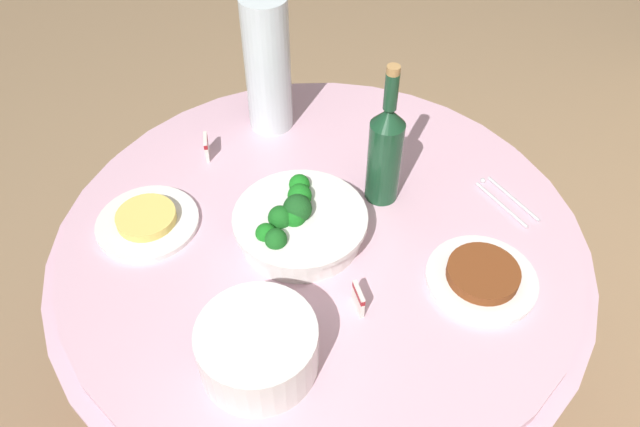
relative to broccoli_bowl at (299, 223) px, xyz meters
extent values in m
plane|color=#9E7F5B|center=(-0.03, 0.04, -0.78)|extent=(6.00, 6.00, 0.00)
cylinder|color=maroon|center=(-0.03, 0.04, -0.43)|extent=(1.01, 1.01, 0.69)
cylinder|color=#E0B2C6|center=(-0.03, 0.04, -0.08)|extent=(1.16, 1.16, 0.02)
cylinder|color=#E0B2C6|center=(-0.03, 0.04, -0.05)|extent=(1.10, 1.10, 0.03)
cylinder|color=white|center=(0.00, 0.00, -0.01)|extent=(0.26, 0.26, 0.05)
cylinder|color=white|center=(0.00, 0.00, 0.02)|extent=(0.28, 0.28, 0.01)
sphere|color=#19741E|center=(0.01, -0.01, 0.03)|extent=(0.05, 0.05, 0.05)
sphere|color=#19531E|center=(0.00, 0.00, 0.04)|extent=(0.06, 0.06, 0.06)
sphere|color=#19601E|center=(0.08, -0.02, 0.03)|extent=(0.04, 0.04, 0.04)
sphere|color=#197A1E|center=(0.07, -0.05, 0.03)|extent=(0.04, 0.04, 0.04)
sphere|color=#19661E|center=(0.02, -0.03, 0.03)|extent=(0.05, 0.05, 0.05)
sphere|color=#19791E|center=(-0.04, -0.01, 0.04)|extent=(0.05, 0.05, 0.05)
sphere|color=#197E1E|center=(-0.08, -0.02, 0.03)|extent=(0.05, 0.05, 0.05)
cylinder|color=white|center=(0.31, 0.02, -0.03)|extent=(0.21, 0.21, 0.01)
cylinder|color=white|center=(0.31, 0.02, -0.02)|extent=(0.21, 0.21, 0.01)
cylinder|color=white|center=(0.31, 0.02, -0.01)|extent=(0.21, 0.21, 0.01)
cylinder|color=white|center=(0.31, 0.02, 0.00)|extent=(0.21, 0.21, 0.01)
cylinder|color=white|center=(0.31, 0.02, 0.01)|extent=(0.21, 0.21, 0.01)
cylinder|color=white|center=(0.31, 0.02, 0.02)|extent=(0.21, 0.21, 0.01)
cylinder|color=white|center=(0.31, 0.02, 0.03)|extent=(0.21, 0.21, 0.01)
cylinder|color=white|center=(0.31, 0.02, 0.04)|extent=(0.21, 0.21, 0.01)
cylinder|color=white|center=(0.31, 0.02, 0.05)|extent=(0.21, 0.21, 0.01)
cylinder|color=white|center=(0.31, 0.02, 0.06)|extent=(0.21, 0.21, 0.01)
cylinder|color=#184327|center=(-0.17, 0.14, 0.06)|extent=(0.07, 0.07, 0.20)
cone|color=#184327|center=(-0.17, 0.14, 0.18)|extent=(0.07, 0.07, 0.04)
cylinder|color=#184327|center=(-0.17, 0.14, 0.24)|extent=(0.03, 0.03, 0.08)
cylinder|color=#B2844C|center=(-0.17, 0.14, 0.29)|extent=(0.03, 0.03, 0.02)
cylinder|color=silver|center=(-0.35, -0.18, 0.13)|extent=(0.11, 0.11, 0.34)
sphere|color=#E5B26B|center=(-0.33, -0.18, 0.00)|extent=(0.06, 0.06, 0.06)
sphere|color=#E5B26B|center=(-0.36, -0.16, 0.00)|extent=(0.06, 0.06, 0.06)
sphere|color=#E5B26B|center=(-0.36, -0.20, 0.00)|extent=(0.06, 0.06, 0.06)
sphere|color=#72C64C|center=(-0.33, -0.17, 0.05)|extent=(0.06, 0.06, 0.06)
sphere|color=#72C64C|center=(-0.37, -0.17, 0.05)|extent=(0.06, 0.06, 0.06)
sphere|color=#72C64C|center=(-0.35, -0.20, 0.05)|extent=(0.06, 0.06, 0.06)
sphere|color=red|center=(-0.34, -0.16, 0.11)|extent=(0.06, 0.06, 0.06)
sphere|color=red|center=(-0.37, -0.18, 0.11)|extent=(0.06, 0.06, 0.06)
sphere|color=red|center=(-0.34, -0.19, 0.11)|extent=(0.06, 0.06, 0.06)
sphere|color=#E5B26B|center=(-0.36, -0.16, 0.16)|extent=(0.06, 0.06, 0.06)
sphere|color=#E5B26B|center=(-0.37, -0.19, 0.16)|extent=(0.06, 0.06, 0.06)
sphere|color=#E5B26B|center=(-0.33, -0.18, 0.16)|extent=(0.06, 0.06, 0.06)
sphere|color=#72C64C|center=(-0.37, -0.16, 0.21)|extent=(0.06, 0.06, 0.06)
sphere|color=#72C64C|center=(-0.36, -0.20, 0.21)|extent=(0.06, 0.06, 0.06)
sphere|color=#72C64C|center=(-0.33, -0.17, 0.21)|extent=(0.06, 0.06, 0.06)
cylinder|color=silver|center=(-0.23, 0.43, -0.03)|extent=(0.12, 0.12, 0.01)
cylinder|color=silver|center=(-0.20, 0.41, -0.03)|extent=(0.12, 0.12, 0.01)
sphere|color=silver|center=(-0.27, 0.36, -0.03)|extent=(0.01, 0.01, 0.01)
cylinder|color=white|center=(0.06, -0.32, -0.03)|extent=(0.22, 0.22, 0.01)
cylinder|color=#EACC60|center=(0.06, -0.32, -0.02)|extent=(0.13, 0.13, 0.02)
cylinder|color=white|center=(0.02, 0.38, -0.03)|extent=(0.22, 0.22, 0.01)
cylinder|color=brown|center=(0.02, 0.38, -0.02)|extent=(0.14, 0.14, 0.02)
cube|color=white|center=(-0.19, -0.29, -0.01)|extent=(0.05, 0.03, 0.05)
cube|color=maroon|center=(-0.19, -0.29, 0.01)|extent=(0.05, 0.03, 0.01)
cube|color=white|center=(0.15, 0.16, -0.01)|extent=(0.05, 0.03, 0.05)
cube|color=maroon|center=(0.15, 0.16, 0.01)|extent=(0.05, 0.03, 0.01)
camera|label=1|loc=(0.81, 0.27, 0.92)|focal=33.89mm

